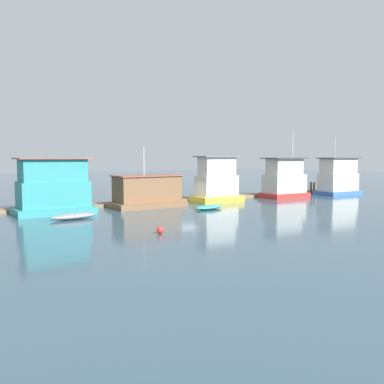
% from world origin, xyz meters
% --- Properties ---
extents(ground_plane, '(200.00, 200.00, 0.00)m').
position_xyz_m(ground_plane, '(0.00, 0.00, 0.00)').
color(ground_plane, '#385160').
extents(dock_walkway, '(59.60, 2.15, 0.30)m').
position_xyz_m(dock_walkway, '(0.00, 3.28, 0.15)').
color(dock_walkway, '#846B4C').
rests_on(dock_walkway, ground_plane).
extents(houseboat_teal, '(6.76, 4.10, 4.98)m').
position_xyz_m(houseboat_teal, '(-13.92, 0.06, 2.26)').
color(houseboat_teal, teal).
rests_on(houseboat_teal, ground_plane).
extents(houseboat_brown, '(7.31, 3.91, 6.10)m').
position_xyz_m(houseboat_brown, '(-4.63, 0.13, 1.52)').
color(houseboat_brown, brown).
rests_on(houseboat_brown, ground_plane).
extents(houseboat_yellow, '(5.34, 3.34, 5.14)m').
position_xyz_m(houseboat_yellow, '(4.20, 0.44, 2.22)').
color(houseboat_yellow, gold).
rests_on(houseboat_yellow, ground_plane).
extents(houseboat_red, '(5.68, 3.51, 8.33)m').
position_xyz_m(houseboat_red, '(14.28, 0.12, 2.17)').
color(houseboat_red, red).
rests_on(houseboat_red, ground_plane).
extents(houseboat_blue, '(5.92, 3.47, 7.69)m').
position_xyz_m(houseboat_blue, '(23.52, -0.54, 2.27)').
color(houseboat_blue, '#3866B7').
rests_on(houseboat_blue, ground_plane).
extents(dinghy_grey, '(4.01, 1.87, 0.51)m').
position_xyz_m(dinghy_grey, '(-13.50, -4.30, 0.26)').
color(dinghy_grey, gray).
rests_on(dinghy_grey, ground_plane).
extents(dinghy_teal, '(3.74, 2.30, 0.43)m').
position_xyz_m(dinghy_teal, '(-0.45, -4.74, 0.22)').
color(dinghy_teal, teal).
rests_on(dinghy_teal, ground_plane).
extents(mooring_post_far_left, '(0.26, 0.26, 1.56)m').
position_xyz_m(mooring_post_far_left, '(21.71, 1.96, 0.78)').
color(mooring_post_far_left, brown).
rests_on(mooring_post_far_left, ground_plane).
extents(mooring_post_near_left, '(0.32, 0.32, 1.62)m').
position_xyz_m(mooring_post_near_left, '(21.10, 1.96, 0.81)').
color(mooring_post_near_left, brown).
rests_on(mooring_post_near_left, ground_plane).
extents(buoy_red, '(0.49, 0.49, 0.49)m').
position_xyz_m(buoy_red, '(-10.59, -13.81, 0.25)').
color(buoy_red, red).
rests_on(buoy_red, ground_plane).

